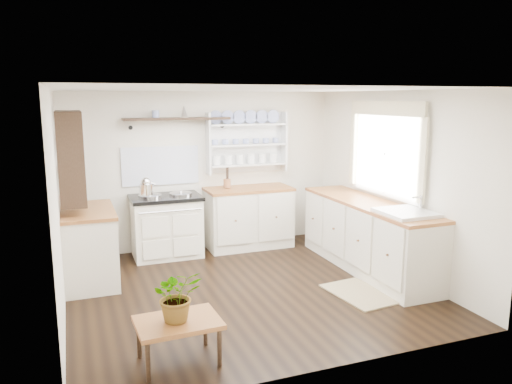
% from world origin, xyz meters
% --- Properties ---
extents(floor, '(4.00, 3.80, 0.01)m').
position_xyz_m(floor, '(0.00, 0.00, 0.00)').
color(floor, black).
rests_on(floor, ground).
extents(wall_back, '(4.00, 0.02, 2.30)m').
position_xyz_m(wall_back, '(0.00, 1.90, 1.15)').
color(wall_back, silver).
rests_on(wall_back, ground).
extents(wall_right, '(0.02, 3.80, 2.30)m').
position_xyz_m(wall_right, '(2.00, 0.00, 1.15)').
color(wall_right, silver).
rests_on(wall_right, ground).
extents(wall_left, '(0.02, 3.80, 2.30)m').
position_xyz_m(wall_left, '(-2.00, 0.00, 1.15)').
color(wall_left, silver).
rests_on(wall_left, ground).
extents(ceiling, '(4.00, 3.80, 0.01)m').
position_xyz_m(ceiling, '(0.00, 0.00, 2.30)').
color(ceiling, white).
rests_on(ceiling, wall_back).
extents(window, '(0.08, 1.55, 1.22)m').
position_xyz_m(window, '(1.95, 0.15, 1.56)').
color(window, white).
rests_on(window, wall_right).
extents(aga_cooker, '(0.97, 0.68, 0.90)m').
position_xyz_m(aga_cooker, '(-0.64, 1.57, 0.44)').
color(aga_cooker, white).
rests_on(aga_cooker, floor).
extents(back_cabinets, '(1.27, 0.63, 0.90)m').
position_xyz_m(back_cabinets, '(0.60, 1.60, 0.46)').
color(back_cabinets, beige).
rests_on(back_cabinets, floor).
extents(right_cabinets, '(0.62, 2.43, 0.90)m').
position_xyz_m(right_cabinets, '(1.70, 0.10, 0.46)').
color(right_cabinets, beige).
rests_on(right_cabinets, floor).
extents(belfast_sink, '(0.55, 0.60, 0.45)m').
position_xyz_m(belfast_sink, '(1.70, -0.65, 0.80)').
color(belfast_sink, white).
rests_on(belfast_sink, right_cabinets).
extents(left_cabinets, '(0.62, 1.13, 0.90)m').
position_xyz_m(left_cabinets, '(-1.70, 0.90, 0.46)').
color(left_cabinets, beige).
rests_on(left_cabinets, floor).
extents(plate_rack, '(1.20, 0.22, 0.90)m').
position_xyz_m(plate_rack, '(0.65, 1.86, 1.56)').
color(plate_rack, white).
rests_on(plate_rack, wall_back).
extents(high_shelf, '(1.50, 0.29, 0.16)m').
position_xyz_m(high_shelf, '(-0.40, 1.78, 1.91)').
color(high_shelf, black).
rests_on(high_shelf, wall_back).
extents(left_shelving, '(0.28, 0.80, 1.05)m').
position_xyz_m(left_shelving, '(-1.84, 0.90, 1.55)').
color(left_shelving, black).
rests_on(left_shelving, wall_left).
extents(kettle, '(0.18, 0.18, 0.23)m').
position_xyz_m(kettle, '(-0.92, 1.45, 1.04)').
color(kettle, silver).
rests_on(kettle, aga_cooker).
extents(utensil_crock, '(0.11, 0.11, 0.12)m').
position_xyz_m(utensil_crock, '(0.29, 1.68, 0.97)').
color(utensil_crock, '#9A5F38').
rests_on(utensil_crock, back_cabinets).
extents(center_table, '(0.71, 0.52, 0.38)m').
position_xyz_m(center_table, '(-1.09, -1.35, 0.33)').
color(center_table, brown).
rests_on(center_table, floor).
extents(potted_plant, '(0.41, 0.36, 0.45)m').
position_xyz_m(potted_plant, '(-1.09, -1.35, 0.60)').
color(potted_plant, '#3F7233').
rests_on(potted_plant, center_table).
extents(floor_rug, '(0.64, 0.91, 0.02)m').
position_xyz_m(floor_rug, '(1.15, -0.62, 0.01)').
color(floor_rug, olive).
rests_on(floor_rug, floor).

